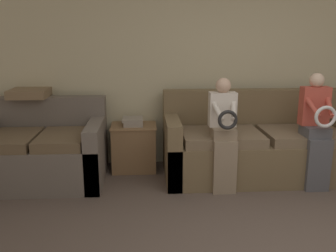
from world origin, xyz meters
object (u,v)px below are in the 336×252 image
(couch_main, at_px, (258,147))
(child_right_seated, at_px, (316,127))
(couch_side, at_px, (42,152))
(child_left_seated, at_px, (224,130))
(side_shelf, at_px, (134,147))
(book_stack, at_px, (133,121))
(throw_pillow, at_px, (30,93))

(couch_main, height_order, child_right_seated, child_right_seated)
(couch_side, height_order, child_left_seated, child_left_seated)
(couch_main, distance_m, side_shelf, 1.51)
(child_left_seated, xyz_separation_m, side_shelf, (-0.97, 0.68, -0.38))
(child_right_seated, distance_m, side_shelf, 2.14)
(couch_main, height_order, child_left_seated, child_left_seated)
(couch_main, height_order, book_stack, couch_main)
(side_shelf, bearing_deg, throw_pillow, 177.17)
(couch_side, distance_m, child_left_seated, 2.08)
(couch_side, xyz_separation_m, side_shelf, (1.04, 0.30, -0.04))
(side_shelf, bearing_deg, child_left_seated, -35.00)
(couch_main, distance_m, book_stack, 1.54)
(couch_main, height_order, side_shelf, couch_main)
(book_stack, bearing_deg, couch_main, -11.22)
(side_shelf, xyz_separation_m, book_stack, (-0.00, 0.01, 0.32))
(throw_pillow, bearing_deg, side_shelf, -2.83)
(couch_side, bearing_deg, child_left_seated, -10.78)
(couch_side, relative_size, child_right_seated, 1.12)
(couch_main, xyz_separation_m, couch_side, (-2.52, -0.01, -0.02))
(couch_main, distance_m, child_left_seated, 0.72)
(child_left_seated, relative_size, book_stack, 4.32)
(child_left_seated, bearing_deg, couch_side, 169.22)
(child_right_seated, height_order, throw_pillow, child_right_seated)
(book_stack, relative_size, throw_pillow, 0.63)
(book_stack, distance_m, throw_pillow, 1.28)
(couch_side, relative_size, side_shelf, 2.47)
(child_right_seated, distance_m, throw_pillow, 3.32)
(book_stack, bearing_deg, side_shelf, -64.47)
(child_left_seated, distance_m, child_right_seated, 1.01)
(child_right_seated, xyz_separation_m, side_shelf, (-1.99, 0.68, -0.40))
(throw_pillow, bearing_deg, child_right_seated, -12.95)
(couch_main, distance_m, couch_side, 2.52)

